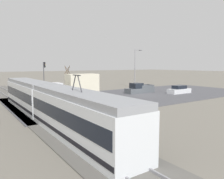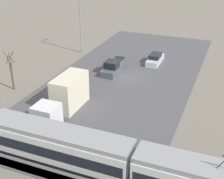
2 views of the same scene
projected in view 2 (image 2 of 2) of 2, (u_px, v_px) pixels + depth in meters
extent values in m
plane|color=slate|center=(126.00, 77.00, 42.83)|extent=(320.00, 320.00, 0.00)
cube|color=#4C4C51|center=(126.00, 77.00, 42.81)|extent=(18.18, 43.06, 0.08)
cube|color=#5B5954|center=(50.00, 160.00, 26.87)|extent=(63.66, 4.40, 0.08)
cube|color=gray|center=(55.00, 154.00, 27.42)|extent=(62.39, 0.10, 0.14)
cube|color=gray|center=(46.00, 164.00, 26.23)|extent=(62.39, 0.10, 0.14)
cube|color=silver|center=(58.00, 148.00, 25.92)|extent=(12.83, 2.64, 2.87)
cube|color=black|center=(58.00, 145.00, 25.77)|extent=(12.45, 2.67, 0.96)
cube|color=black|center=(59.00, 157.00, 26.31)|extent=(12.70, 2.68, 0.27)
cube|color=gray|center=(57.00, 132.00, 25.20)|extent=(12.83, 2.43, 0.41)
cylinder|color=#2D2D33|center=(223.00, 163.00, 20.56)|extent=(0.66, 0.07, 1.15)
cube|color=silver|center=(47.00, 117.00, 30.83)|extent=(2.35, 2.30, 2.51)
cube|color=beige|center=(70.00, 92.00, 34.51)|extent=(2.35, 4.88, 3.69)
cube|color=#196B38|center=(60.00, 87.00, 34.75)|extent=(0.02, 2.44, 0.92)
cube|color=#4C5156|center=(114.00, 69.00, 44.28)|extent=(1.93, 5.71, 0.89)
cube|color=black|center=(112.00, 64.00, 43.21)|extent=(1.77, 1.94, 0.96)
cube|color=#4C5156|center=(111.00, 60.00, 45.27)|extent=(0.12, 2.86, 0.52)
cube|color=#4C5156|center=(123.00, 62.00, 44.67)|extent=(0.12, 2.86, 0.52)
cube|color=#4C5156|center=(121.00, 58.00, 46.25)|extent=(1.77, 0.23, 0.52)
cube|color=red|center=(116.00, 60.00, 46.77)|extent=(0.14, 0.04, 0.18)
cube|color=silver|center=(155.00, 60.00, 47.32)|extent=(1.74, 4.70, 0.83)
cube|color=black|center=(155.00, 56.00, 47.01)|extent=(1.49, 2.45, 0.61)
cylinder|color=brown|center=(12.00, 76.00, 38.69)|extent=(0.24, 0.24, 3.55)
cylinder|color=brown|center=(8.00, 58.00, 37.75)|extent=(0.09, 0.99, 1.36)
cylinder|color=brown|center=(8.00, 58.00, 37.40)|extent=(1.19, 0.09, 1.65)
cylinder|color=brown|center=(11.00, 59.00, 37.58)|extent=(0.09, 0.99, 1.36)
cylinder|color=brown|center=(11.00, 57.00, 37.82)|extent=(1.19, 0.09, 1.65)
cylinder|color=gray|center=(81.00, 27.00, 50.11)|extent=(0.20, 0.20, 8.70)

